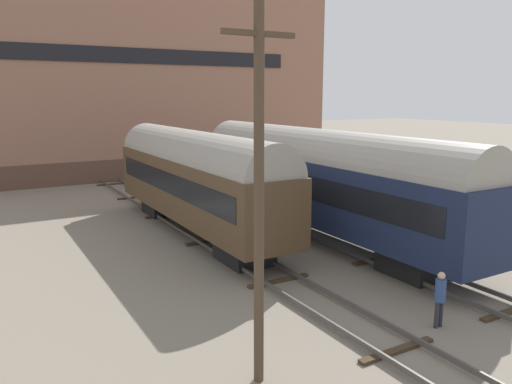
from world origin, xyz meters
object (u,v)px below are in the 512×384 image
object	(u,v)px
train_car_navy	(318,176)
bench	(451,197)
train_car_brown	(195,176)
person_worker	(440,294)
utility_pole	(259,188)

from	to	relation	value
train_car_navy	bench	size ratio (longest dim) A/B	13.56
train_car_brown	person_worker	bearing A→B (deg)	-80.69
utility_pole	person_worker	bearing A→B (deg)	-2.35
person_worker	bench	bearing A→B (deg)	37.75
person_worker	utility_pole	xyz separation A→B (m)	(-6.13, 0.25, 3.76)
train_car_navy	person_worker	world-z (taller)	train_car_navy
utility_pole	bench	bearing A→B (deg)	25.10
bench	utility_pole	xyz separation A→B (m)	(-16.34, -7.65, 3.26)
train_car_brown	utility_pole	xyz separation A→B (m)	(-3.96, -13.02, 1.86)
train_car_brown	bench	bearing A→B (deg)	-23.42
person_worker	utility_pole	distance (m)	7.20
bench	train_car_brown	bearing A→B (deg)	156.58
utility_pole	train_car_brown	bearing A→B (deg)	73.09
train_car_brown	bench	xyz separation A→B (m)	(12.39, -5.37, -1.40)
person_worker	utility_pole	size ratio (longest dim) A/B	0.19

